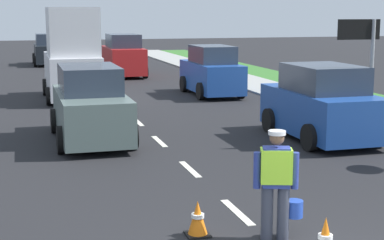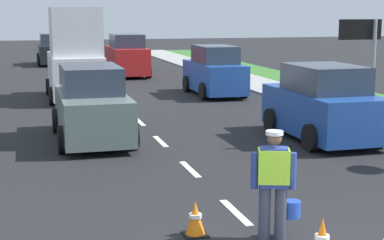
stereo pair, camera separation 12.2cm
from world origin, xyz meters
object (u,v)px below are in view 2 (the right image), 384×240
(delivery_truck, at_px, (75,58))
(road_worker, at_px, (275,180))
(car_oncoming_lead, at_px, (92,106))
(lane_direction_sign, at_px, (365,52))
(car_outgoing_far, at_px, (127,57))
(car_oncoming_third, at_px, (52,50))
(car_parked_far, at_px, (214,72))
(traffic_cone_near, at_px, (195,219))
(car_parked_curbside, at_px, (323,105))
(traffic_cone_far, at_px, (322,240))

(delivery_truck, bearing_deg, road_worker, -84.12)
(car_oncoming_lead, bearing_deg, lane_direction_sign, -21.45)
(delivery_truck, xyz_separation_m, car_outgoing_far, (3.35, 8.20, -0.58))
(car_oncoming_third, bearing_deg, car_parked_far, -71.07)
(traffic_cone_near, bearing_deg, car_oncoming_third, 91.19)
(car_oncoming_lead, height_order, car_outgoing_far, car_outgoing_far)
(delivery_truck, relative_size, car_parked_far, 1.13)
(car_parked_curbside, bearing_deg, car_parked_far, 90.84)
(lane_direction_sign, bearing_deg, car_parked_curbside, 119.84)
(delivery_truck, relative_size, car_oncoming_third, 1.08)
(road_worker, xyz_separation_m, traffic_cone_near, (-1.10, 0.47, -0.66))
(delivery_truck, relative_size, car_parked_curbside, 1.13)
(traffic_cone_near, distance_m, car_outgoing_far, 23.75)
(car_oncoming_lead, relative_size, car_parked_far, 1.08)
(traffic_cone_near, height_order, car_outgoing_far, car_outgoing_far)
(car_oncoming_lead, bearing_deg, road_worker, -77.02)
(traffic_cone_far, bearing_deg, car_parked_far, 77.56)
(lane_direction_sign, distance_m, car_outgoing_far, 18.88)
(car_outgoing_far, bearing_deg, traffic_cone_near, -96.81)
(lane_direction_sign, relative_size, car_oncoming_third, 0.75)
(car_parked_far, height_order, car_parked_curbside, car_parked_far)
(traffic_cone_far, distance_m, delivery_truck, 16.99)
(lane_direction_sign, bearing_deg, car_oncoming_lead, 158.55)
(traffic_cone_far, distance_m, car_outgoing_far, 25.08)
(car_oncoming_lead, distance_m, car_outgoing_far, 16.42)
(car_parked_curbside, distance_m, car_oncoming_third, 26.56)
(car_oncoming_lead, xyz_separation_m, car_parked_far, (5.81, 7.67, 0.02))
(traffic_cone_far, xyz_separation_m, car_outgoing_far, (1.43, 25.03, 0.71))
(traffic_cone_near, bearing_deg, car_parked_far, 71.60)
(road_worker, height_order, car_parked_curbside, car_parked_curbside)
(car_oncoming_lead, bearing_deg, car_oncoming_third, 89.79)
(delivery_truck, bearing_deg, car_oncoming_lead, -91.57)
(lane_direction_sign, distance_m, car_oncoming_third, 27.72)
(road_worker, xyz_separation_m, traffic_cone_far, (0.29, -0.98, -0.61))
(car_parked_curbside, distance_m, car_outgoing_far, 17.75)
(delivery_truck, distance_m, car_parked_curbside, 11.02)
(lane_direction_sign, xyz_separation_m, car_outgoing_far, (-2.96, 18.60, -1.37))
(traffic_cone_far, relative_size, delivery_truck, 0.14)
(car_oncoming_lead, relative_size, car_oncoming_third, 1.03)
(car_parked_far, height_order, car_outgoing_far, car_outgoing_far)
(road_worker, xyz_separation_m, lane_direction_sign, (4.68, 5.45, 1.48))
(delivery_truck, distance_m, car_oncoming_third, 16.54)
(car_outgoing_far, distance_m, car_oncoming_third, 9.02)
(car_oncoming_third, bearing_deg, lane_direction_sign, -76.55)
(lane_direction_sign, bearing_deg, road_worker, -130.67)
(delivery_truck, relative_size, car_oncoming_lead, 1.05)
(traffic_cone_far, relative_size, car_parked_far, 0.16)
(lane_direction_sign, bearing_deg, traffic_cone_near, -139.25)
(traffic_cone_near, distance_m, car_oncoming_third, 31.91)
(delivery_truck, bearing_deg, traffic_cone_near, -88.00)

